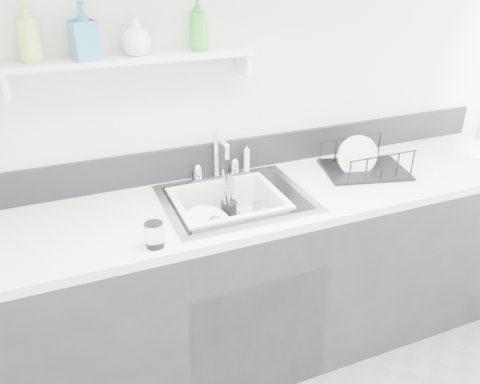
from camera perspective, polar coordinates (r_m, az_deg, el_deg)
name	(u,v)px	position (r m, az deg, el deg)	size (l,w,h in m)	color
room_shell	(364,56)	(1.15, 14.91, 15.68)	(3.50, 3.00, 2.60)	silver
counter_run	(236,282)	(2.33, -0.47, -10.94)	(3.20, 0.62, 0.92)	black
backsplash	(213,159)	(2.30, -3.28, 4.09)	(3.20, 0.02, 0.16)	black
sink	(236,217)	(2.12, -0.51, -3.04)	(0.64, 0.52, 0.20)	silver
faucet	(217,166)	(2.26, -2.83, 3.16)	(0.26, 0.18, 0.23)	silver
side_sprayer	(247,159)	(2.32, 0.82, 4.07)	(0.03, 0.03, 0.14)	white
wall_shelf	(134,60)	(2.00, -12.85, 15.38)	(1.00, 0.16, 0.12)	silver
wash_tub	(228,214)	(2.11, -1.42, -2.76)	(0.48, 0.39, 0.19)	white
plate_stack	(210,230)	(2.10, -3.69, -4.60)	(0.27, 0.26, 0.11)	white
utensil_cup	(229,210)	(2.19, -1.38, -2.17)	(0.08, 0.08, 0.26)	black
ladle	(230,226)	(2.10, -1.25, -4.19)	(0.27, 0.10, 0.08)	silver
tumbler_in_tub	(260,213)	(2.18, 2.41, -2.62)	(0.07, 0.07, 0.10)	white
tumbler_counter	(154,235)	(1.76, -10.39, -5.17)	(0.07, 0.07, 0.10)	white
dish_rack	(366,158)	(2.41, 15.06, 4.04)	(0.40, 0.30, 0.14)	black
bowl_small	(261,231)	(2.11, 2.52, -4.77)	(0.10, 0.10, 0.03)	white
soap_bottle_a	(28,32)	(1.95, -24.46, 17.33)	(0.08, 0.09, 0.22)	#B4CE54
soap_bottle_b	(84,31)	(1.95, -18.54, 18.15)	(0.10, 0.10, 0.21)	teal
soap_bottle_c	(136,36)	(1.98, -12.58, 18.11)	(0.12, 0.12, 0.15)	silver
soap_bottle_d	(198,24)	(2.04, -5.12, 19.73)	(0.08, 0.08, 0.21)	green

